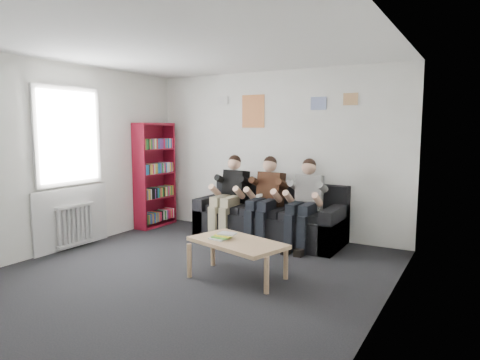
% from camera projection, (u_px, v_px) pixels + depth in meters
% --- Properties ---
extents(room_shell, '(5.00, 5.00, 5.00)m').
position_uv_depth(room_shell, '(183.00, 164.00, 4.96)').
color(room_shell, black).
rests_on(room_shell, ground).
extents(sofa, '(2.31, 0.94, 0.89)m').
position_uv_depth(sofa, '(270.00, 220.00, 6.79)').
color(sofa, black).
rests_on(sofa, ground).
extents(bookshelf, '(0.28, 0.84, 1.86)m').
position_uv_depth(bookshelf, '(155.00, 175.00, 7.68)').
color(bookshelf, maroon).
rests_on(bookshelf, ground).
extents(coffee_table, '(1.14, 0.62, 0.45)m').
position_uv_depth(coffee_table, '(237.00, 245.00, 5.02)').
color(coffee_table, tan).
rests_on(coffee_table, ground).
extents(game_cases, '(0.27, 0.25, 0.06)m').
position_uv_depth(game_cases, '(223.00, 236.00, 5.10)').
color(game_cases, silver).
rests_on(game_cases, coffee_table).
extents(person_left, '(0.39, 0.84, 1.33)m').
position_uv_depth(person_left, '(229.00, 197.00, 6.89)').
color(person_left, black).
rests_on(person_left, sofa).
extents(person_middle, '(0.39, 0.85, 1.34)m').
position_uv_depth(person_middle, '(265.00, 200.00, 6.57)').
color(person_middle, '#542B1C').
rests_on(person_middle, sofa).
extents(person_right, '(0.39, 0.83, 1.32)m').
position_uv_depth(person_right, '(304.00, 204.00, 6.26)').
color(person_right, white).
rests_on(person_right, sofa).
extents(radiator, '(0.10, 0.64, 0.60)m').
position_uv_depth(radiator, '(76.00, 225.00, 6.31)').
color(radiator, silver).
rests_on(radiator, ground).
extents(window, '(0.05, 1.30, 2.36)m').
position_uv_depth(window, '(70.00, 179.00, 6.27)').
color(window, white).
rests_on(window, room_shell).
extents(poster_large, '(0.42, 0.01, 0.55)m').
position_uv_depth(poster_large, '(253.00, 111.00, 7.22)').
color(poster_large, '#ECBB53').
rests_on(poster_large, room_shell).
extents(poster_blue, '(0.25, 0.01, 0.20)m').
position_uv_depth(poster_blue, '(318.00, 103.00, 6.64)').
color(poster_blue, blue).
rests_on(poster_blue, room_shell).
extents(poster_pink, '(0.22, 0.01, 0.18)m').
position_uv_depth(poster_pink, '(351.00, 99.00, 6.39)').
color(poster_pink, '#B73972').
rests_on(poster_pink, room_shell).
extents(poster_sign, '(0.20, 0.01, 0.14)m').
position_uv_depth(poster_sign, '(223.00, 100.00, 7.49)').
color(poster_sign, white).
rests_on(poster_sign, room_shell).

